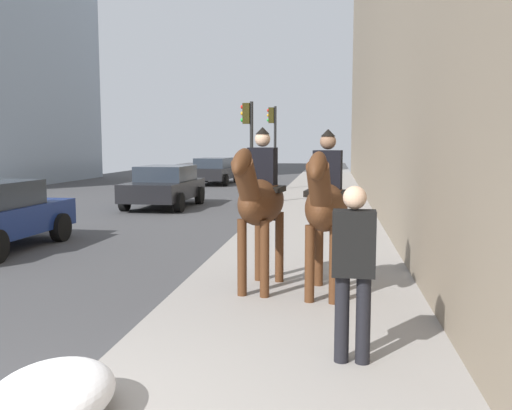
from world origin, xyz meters
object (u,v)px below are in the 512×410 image
at_px(pedestrian_greeting, 354,262).
at_px(car_near_lane, 165,186).
at_px(mounted_horse_far, 326,204).
at_px(traffic_light_far_curb, 273,135).
at_px(car_mid_lane, 215,170).
at_px(traffic_light_near_curb, 249,137).
at_px(mounted_horse_near, 260,200).

bearing_deg(pedestrian_greeting, car_near_lane, 25.90).
bearing_deg(mounted_horse_far, traffic_light_far_curb, -165.39).
bearing_deg(traffic_light_far_curb, mounted_horse_far, -171.61).
distance_m(car_near_lane, traffic_light_far_curb, 7.64).
bearing_deg(car_mid_lane, mounted_horse_far, -162.45).
distance_m(pedestrian_greeting, traffic_light_near_curb, 14.22).
relative_size(mounted_horse_far, traffic_light_far_curb, 0.59).
bearing_deg(car_mid_lane, traffic_light_far_curb, -138.28).
xyz_separation_m(pedestrian_greeting, car_near_lane, (13.52, 6.00, -0.34)).
xyz_separation_m(mounted_horse_near, mounted_horse_far, (-0.19, -0.93, -0.03)).
xyz_separation_m(mounted_horse_far, car_near_lane, (11.16, 5.71, -0.63)).
bearing_deg(mounted_horse_far, car_mid_lane, -157.96).
height_order(mounted_horse_far, car_near_lane, mounted_horse_far).
bearing_deg(mounted_horse_far, mounted_horse_near, -95.39).
distance_m(mounted_horse_near, pedestrian_greeting, 2.85).
distance_m(mounted_horse_far, car_near_lane, 12.55).
xyz_separation_m(mounted_horse_near, traffic_light_far_curb, (17.72, 1.71, 1.18)).
relative_size(car_near_lane, car_mid_lane, 0.90).
bearing_deg(traffic_light_near_curb, car_near_lane, 95.76).
height_order(traffic_light_near_curb, traffic_light_far_curb, traffic_light_far_curb).
bearing_deg(traffic_light_far_curb, mounted_horse_near, -174.48).
height_order(pedestrian_greeting, car_near_lane, pedestrian_greeting).
relative_size(traffic_light_near_curb, traffic_light_far_curb, 0.93).
height_order(mounted_horse_near, traffic_light_far_curb, traffic_light_far_curb).
distance_m(car_near_lane, traffic_light_near_curb, 3.38).
bearing_deg(mounted_horse_near, car_near_lane, -149.04).
distance_m(mounted_horse_far, traffic_light_near_curb, 11.83).
height_order(mounted_horse_near, car_mid_lane, mounted_horse_near).
bearing_deg(car_near_lane, traffic_light_far_curb, 156.95).
xyz_separation_m(mounted_horse_far, car_mid_lane, (22.29, 6.31, -0.62)).
bearing_deg(car_mid_lane, pedestrian_greeting, -163.26).
bearing_deg(mounted_horse_near, pedestrian_greeting, 32.95).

